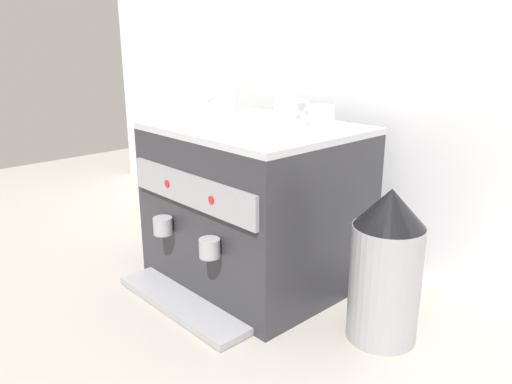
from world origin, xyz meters
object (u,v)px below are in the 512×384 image
Objects in this scene: ceramic_cup_1 at (226,105)px; ceramic_cup_2 at (287,107)px; ceramic_bowl_1 at (267,128)px; espresso_machine at (255,205)px; milk_pitcher at (178,220)px; coffee_grinder at (385,267)px; ceramic_cup_0 at (321,117)px; ceramic_bowl_0 at (226,119)px.

ceramic_cup_1 is 0.97× the size of ceramic_cup_2.
espresso_machine is at bearing 148.73° from ceramic_bowl_1.
milk_pitcher is at bearing -174.20° from ceramic_cup_1.
coffee_grinder is (0.49, -0.15, -0.33)m from ceramic_cup_2.
ceramic_bowl_1 is (0.29, -0.10, -0.02)m from ceramic_cup_1.
espresso_machine is 0.32m from ceramic_cup_2.
ceramic_cup_1 is at bearing 160.49° from ceramic_bowl_1.
coffee_grinder reaches higher than milk_pitcher.
ceramic_cup_1 reaches higher than espresso_machine.
ceramic_bowl_1 is (0.13, -0.08, 0.26)m from espresso_machine.
ceramic_cup_0 is (0.17, 0.10, 0.28)m from espresso_machine.
ceramic_bowl_0 reaches higher than coffee_grinder.
ceramic_cup_1 is at bearing 5.80° from milk_pitcher.
ceramic_cup_2 is at bearing 163.11° from ceramic_cup_0.
ceramic_bowl_1 is 0.47m from coffee_grinder.
coffee_grinder is at bearing -17.67° from ceramic_cup_0.
ceramic_cup_1 reaches higher than ceramic_bowl_0.
espresso_machine reaches higher than milk_pitcher.
ceramic_bowl_0 is 0.82× the size of ceramic_bowl_1.
ceramic_bowl_0 is at bearing -124.69° from espresso_machine.
ceramic_cup_0 is 1.06× the size of ceramic_bowl_0.
ceramic_bowl_1 is at bearing -166.64° from coffee_grinder.
espresso_machine is 0.30m from ceramic_bowl_1.
ceramic_cup_2 is 0.67× the size of milk_pitcher.
ceramic_bowl_1 is (-0.04, -0.18, -0.01)m from ceramic_cup_0.
ceramic_cup_2 is at bearing 96.15° from espresso_machine.
ceramic_cup_1 is 0.53m from milk_pitcher.
ceramic_cup_1 reaches higher than milk_pitcher.
milk_pitcher is (-0.42, -0.00, -0.17)m from espresso_machine.
ceramic_cup_0 is 0.27m from ceramic_bowl_0.
ceramic_cup_1 is at bearing 139.63° from ceramic_bowl_0.
ceramic_cup_2 is (-0.18, 0.06, 0.00)m from ceramic_cup_0.
espresso_machine is 5.93× the size of ceramic_cup_1.
ceramic_cup_0 is 0.74m from milk_pitcher.
ceramic_cup_1 is 0.71m from coffee_grinder.
espresso_machine is 0.47m from coffee_grinder.
coffee_grinder is at bearing 0.19° from espresso_machine.
coffee_grinder is (0.52, 0.07, -0.31)m from ceramic_bowl_0.
ceramic_cup_0 is at bearing 9.71° from milk_pitcher.
ceramic_cup_0 is at bearing 78.61° from ceramic_bowl_1.
milk_pitcher is at bearing -159.02° from ceramic_cup_2.
ceramic_bowl_0 is at bearing -10.33° from milk_pitcher.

